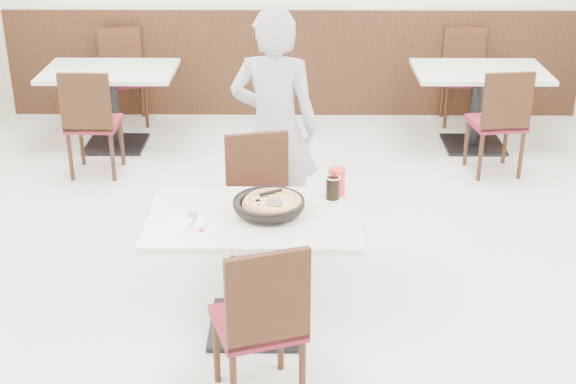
{
  "coord_description": "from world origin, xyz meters",
  "views": [
    {
      "loc": [
        0.01,
        -4.6,
        2.73
      ],
      "look_at": [
        -0.03,
        -0.3,
        0.8
      ],
      "focal_mm": 50.0,
      "sensor_mm": 36.0,
      "label": 1
    }
  ],
  "objects_px": {
    "bg_chair_right_near": "(496,120)",
    "bg_chair_left_near": "(94,121)",
    "pizza_pan": "(269,207)",
    "red_cup": "(337,181)",
    "diner_person": "(275,128)",
    "chair_far": "(263,212)",
    "side_plate": "(192,223)",
    "cola_glass": "(333,188)",
    "main_table": "(255,273)",
    "bg_table_left": "(113,108)",
    "bg_chair_left_far": "(124,79)",
    "chair_near": "(258,319)",
    "bg_chair_right_far": "(464,78)",
    "pizza": "(273,204)",
    "bg_table_right": "(477,109)"
  },
  "relations": [
    {
      "from": "main_table",
      "to": "cola_glass",
      "type": "bearing_deg",
      "value": 27.08
    },
    {
      "from": "bg_chair_right_far",
      "to": "pizza",
      "type": "bearing_deg",
      "value": 67.78
    },
    {
      "from": "pizza",
      "to": "bg_table_left",
      "type": "relative_size",
      "value": 0.29
    },
    {
      "from": "red_cup",
      "to": "chair_near",
      "type": "bearing_deg",
      "value": -114.84
    },
    {
      "from": "bg_table_left",
      "to": "bg_chair_left_far",
      "type": "distance_m",
      "value": 0.65
    },
    {
      "from": "side_plate",
      "to": "bg_chair_right_near",
      "type": "bearing_deg",
      "value": 48.16
    },
    {
      "from": "chair_far",
      "to": "side_plate",
      "type": "bearing_deg",
      "value": 50.22
    },
    {
      "from": "chair_far",
      "to": "side_plate",
      "type": "xyz_separation_m",
      "value": [
        -0.36,
        -0.74,
        0.28
      ]
    },
    {
      "from": "red_cup",
      "to": "bg_table_left",
      "type": "bearing_deg",
      "value": 125.44
    },
    {
      "from": "diner_person",
      "to": "bg_chair_left_near",
      "type": "bearing_deg",
      "value": -28.57
    },
    {
      "from": "main_table",
      "to": "bg_table_left",
      "type": "bearing_deg",
      "value": 115.75
    },
    {
      "from": "chair_far",
      "to": "side_plate",
      "type": "distance_m",
      "value": 0.87
    },
    {
      "from": "pizza",
      "to": "side_plate",
      "type": "distance_m",
      "value": 0.47
    },
    {
      "from": "main_table",
      "to": "bg_table_left",
      "type": "height_order",
      "value": "same"
    },
    {
      "from": "bg_chair_left_near",
      "to": "chair_far",
      "type": "bearing_deg",
      "value": -48.56
    },
    {
      "from": "pizza",
      "to": "bg_chair_right_near",
      "type": "relative_size",
      "value": 0.36
    },
    {
      "from": "main_table",
      "to": "bg_chair_left_far",
      "type": "relative_size",
      "value": 1.26
    },
    {
      "from": "red_cup",
      "to": "bg_chair_right_far",
      "type": "xyz_separation_m",
      "value": [
        1.45,
        3.45,
        -0.35
      ]
    },
    {
      "from": "cola_glass",
      "to": "red_cup",
      "type": "distance_m",
      "value": 0.08
    },
    {
      "from": "cola_glass",
      "to": "pizza",
      "type": "bearing_deg",
      "value": -148.26
    },
    {
      "from": "cola_glass",
      "to": "main_table",
      "type": "bearing_deg",
      "value": -152.92
    },
    {
      "from": "pizza",
      "to": "bg_table_right",
      "type": "bearing_deg",
      "value": 59.23
    },
    {
      "from": "pizza_pan",
      "to": "bg_chair_left_far",
      "type": "xyz_separation_m",
      "value": [
        -1.57,
        3.68,
        -0.32
      ]
    },
    {
      "from": "pizza_pan",
      "to": "diner_person",
      "type": "relative_size",
      "value": 0.23
    },
    {
      "from": "bg_chair_right_near",
      "to": "bg_chair_left_near",
      "type": "bearing_deg",
      "value": 172.95
    },
    {
      "from": "bg_chair_left_near",
      "to": "bg_table_right",
      "type": "xyz_separation_m",
      "value": [
        3.42,
        0.67,
        -0.1
      ]
    },
    {
      "from": "bg_chair_left_near",
      "to": "bg_chair_left_far",
      "type": "distance_m",
      "value": 1.29
    },
    {
      "from": "red_cup",
      "to": "bg_chair_left_far",
      "type": "bearing_deg",
      "value": 120.13
    },
    {
      "from": "bg_chair_left_near",
      "to": "chair_near",
      "type": "bearing_deg",
      "value": -62.14
    },
    {
      "from": "chair_far",
      "to": "bg_chair_right_far",
      "type": "bearing_deg",
      "value": -134.76
    },
    {
      "from": "chair_near",
      "to": "red_cup",
      "type": "xyz_separation_m",
      "value": [
        0.44,
        0.95,
        0.35
      ]
    },
    {
      "from": "chair_near",
      "to": "bg_table_left",
      "type": "height_order",
      "value": "chair_near"
    },
    {
      "from": "side_plate",
      "to": "bg_chair_right_far",
      "type": "xyz_separation_m",
      "value": [
        2.27,
        3.87,
        -0.28
      ]
    },
    {
      "from": "chair_near",
      "to": "bg_chair_left_near",
      "type": "bearing_deg",
      "value": 98.02
    },
    {
      "from": "chair_far",
      "to": "bg_chair_left_far",
      "type": "relative_size",
      "value": 1.0
    },
    {
      "from": "bg_chair_left_far",
      "to": "bg_table_right",
      "type": "bearing_deg",
      "value": 152.94
    },
    {
      "from": "chair_near",
      "to": "bg_chair_left_far",
      "type": "height_order",
      "value": "same"
    },
    {
      "from": "bg_table_left",
      "to": "bg_chair_right_near",
      "type": "height_order",
      "value": "bg_chair_right_near"
    },
    {
      "from": "bg_table_right",
      "to": "bg_chair_right_far",
      "type": "distance_m",
      "value": 0.68
    },
    {
      "from": "red_cup",
      "to": "pizza",
      "type": "bearing_deg",
      "value": -142.55
    },
    {
      "from": "pizza_pan",
      "to": "cola_glass",
      "type": "relative_size",
      "value": 2.97
    },
    {
      "from": "pizza",
      "to": "main_table",
      "type": "bearing_deg",
      "value": -170.44
    },
    {
      "from": "main_table",
      "to": "diner_person",
      "type": "relative_size",
      "value": 0.71
    },
    {
      "from": "diner_person",
      "to": "bg_chair_right_near",
      "type": "relative_size",
      "value": 1.79
    },
    {
      "from": "bg_chair_left_far",
      "to": "bg_chair_right_near",
      "type": "relative_size",
      "value": 1.0
    },
    {
      "from": "diner_person",
      "to": "cola_glass",
      "type": "bearing_deg",
      "value": 119.93
    },
    {
      "from": "bg_chair_right_near",
      "to": "bg_chair_right_far",
      "type": "distance_m",
      "value": 1.3
    },
    {
      "from": "pizza_pan",
      "to": "red_cup",
      "type": "relative_size",
      "value": 2.42
    },
    {
      "from": "bg_table_left",
      "to": "bg_chair_left_far",
      "type": "height_order",
      "value": "bg_chair_left_far"
    },
    {
      "from": "chair_far",
      "to": "bg_table_right",
      "type": "xyz_separation_m",
      "value": [
        1.9,
        2.46,
        -0.1
      ]
    }
  ]
}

